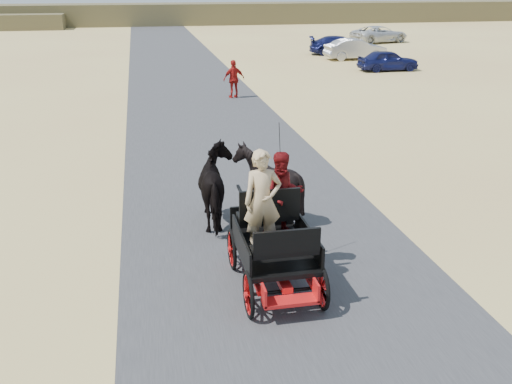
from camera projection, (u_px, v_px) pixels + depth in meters
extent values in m
plane|color=tan|center=(279.00, 266.00, 10.97)|extent=(140.00, 140.00, 0.00)
cube|color=#38383A|center=(279.00, 265.00, 10.97)|extent=(6.00, 140.00, 0.01)
cube|color=brown|center=(156.00, 14.00, 67.43)|extent=(140.00, 6.00, 2.40)
imported|color=black|center=(219.00, 187.00, 12.64)|extent=(0.91, 2.01, 1.70)
imported|color=black|center=(268.00, 183.00, 12.84)|extent=(1.37, 1.54, 1.70)
imported|color=tan|center=(263.00, 201.00, 9.72)|extent=(0.66, 0.43, 1.80)
imported|color=#660C0F|center=(283.00, 194.00, 10.36)|extent=(0.77, 0.60, 1.58)
imported|color=maroon|center=(234.00, 79.00, 26.06)|extent=(1.08, 0.62, 1.73)
imported|color=navy|center=(388.00, 60.00, 33.86)|extent=(3.58, 1.46, 1.22)
imported|color=#B2B2B7|center=(355.00, 49.00, 38.56)|extent=(4.21, 1.59, 1.37)
imported|color=navy|center=(341.00, 45.00, 41.02)|extent=(4.79, 2.79, 1.31)
imported|color=silver|center=(379.00, 34.00, 48.65)|extent=(5.47, 3.59, 1.40)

